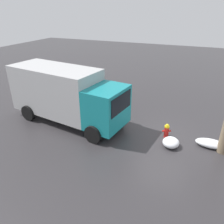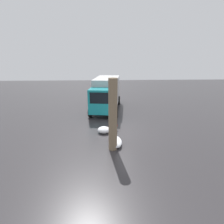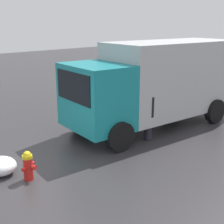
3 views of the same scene
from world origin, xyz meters
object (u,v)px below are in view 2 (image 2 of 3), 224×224
Objects in this scene: tree_trunk at (113,115)px; pedestrian at (115,103)px; fire_hydrant at (115,125)px; delivery_truck at (106,93)px.

tree_trunk is 2.35× the size of pedestrian.
pedestrian is (4.15, -0.32, 0.53)m from fire_hydrant.
fire_hydrant is 4.19m from pedestrian.
delivery_truck is 1.76m from pedestrian.
fire_hydrant is at bearing -74.63° from pedestrian.
delivery_truck is (5.56, 0.43, 1.27)m from fire_hydrant.
tree_trunk is at bearing -121.46° from fire_hydrant.
tree_trunk is 8.15m from delivery_truck.
fire_hydrant is 3.04m from tree_trunk.
pedestrian reaches higher than fire_hydrant.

